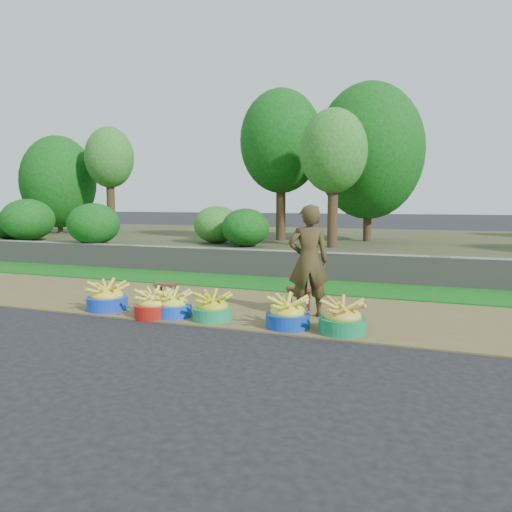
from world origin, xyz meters
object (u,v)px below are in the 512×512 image
at_px(basin_c, 173,305).
at_px(basin_d, 212,308).
at_px(stool_right, 299,292).
at_px(basin_a, 107,298).
at_px(stool_left, 166,287).
at_px(basin_b, 153,305).
at_px(basin_f, 342,319).
at_px(basin_e, 288,314).
at_px(vendor_woman, 309,261).

height_order(basin_c, basin_d, basin_d).
distance_m(basin_c, stool_right, 1.76).
distance_m(basin_a, stool_left, 0.94).
xyz_separation_m(basin_b, stool_right, (1.66, 1.12, 0.09)).
bearing_deg(basin_b, basin_f, 1.83).
xyz_separation_m(basin_d, basin_f, (1.67, -0.02, 0.01)).
relative_size(basin_c, stool_left, 1.47).
height_order(basin_f, stool_left, basin_f).
bearing_deg(basin_b, basin_d, 7.14).
height_order(basin_e, stool_right, basin_e).
relative_size(basin_f, vendor_woman, 0.37).
xyz_separation_m(basin_a, vendor_woman, (2.72, 0.63, 0.57)).
relative_size(basin_c, basin_d, 0.99).
bearing_deg(basin_b, stool_left, 112.14).
bearing_deg(stool_right, basin_a, -158.00).
bearing_deg(basin_e, basin_d, 179.20).
distance_m(basin_d, basin_f, 1.67).
relative_size(basin_f, stool_left, 1.61).
bearing_deg(basin_a, basin_c, -0.77).
bearing_deg(stool_right, basin_f, -51.75).
xyz_separation_m(basin_e, stool_left, (-2.21, 0.85, 0.06)).
relative_size(basin_e, stool_left, 1.57).
relative_size(basin_c, vendor_woman, 0.34).
relative_size(stool_right, vendor_woman, 0.29).
relative_size(stool_left, stool_right, 0.80).
relative_size(basin_c, stool_right, 1.17).
relative_size(basin_d, stool_left, 1.49).
bearing_deg(basin_b, vendor_woman, 21.37).
bearing_deg(basin_b, stool_right, 34.00).
height_order(basin_d, stool_left, basin_d).
relative_size(basin_c, basin_e, 0.93).
bearing_deg(basin_b, basin_e, 2.75).
bearing_deg(basin_c, basin_b, -156.76).
bearing_deg(stool_left, vendor_woman, -4.95).
xyz_separation_m(stool_left, vendor_woman, (2.28, -0.20, 0.51)).
bearing_deg(basin_a, basin_b, -7.94).
xyz_separation_m(basin_d, basin_e, (1.01, -0.01, 0.01)).
bearing_deg(basin_c, stool_left, 126.39).
bearing_deg(stool_left, basin_b, -67.86).
xyz_separation_m(basin_c, stool_left, (-0.62, 0.84, 0.08)).
distance_m(basin_c, basin_f, 2.25).
relative_size(stool_left, vendor_woman, 0.23).
distance_m(basin_d, stool_right, 1.33).
xyz_separation_m(basin_c, basin_e, (1.59, -0.01, 0.01)).
xyz_separation_m(basin_d, stool_left, (-1.20, 0.84, 0.07)).
bearing_deg(basin_a, basin_e, -0.60).
relative_size(basin_e, basin_f, 0.98).
xyz_separation_m(basin_b, basin_c, (0.24, 0.10, -0.00)).
height_order(basin_a, stool_right, basin_a).
bearing_deg(basin_f, basin_a, 179.38).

